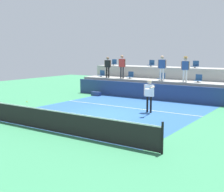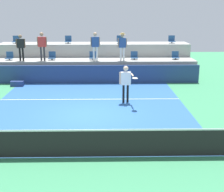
{
  "view_description": "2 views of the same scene",
  "coord_description": "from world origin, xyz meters",
  "px_view_note": "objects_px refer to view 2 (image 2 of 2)",
  "views": [
    {
      "loc": [
        9.14,
        -12.73,
        3.29
      ],
      "look_at": [
        1.08,
        -0.77,
        1.17
      ],
      "focal_mm": 48.81,
      "sensor_mm": 36.0,
      "label": 1
    },
    {
      "loc": [
        0.8,
        -12.84,
        4.44
      ],
      "look_at": [
        1.04,
        -0.82,
        1.07
      ],
      "focal_mm": 50.48,
      "sensor_mm": 36.0,
      "label": 2
    }
  ],
  "objects_px": {
    "stadium_chair_lower_far_left": "(9,57)",
    "stadium_chair_upper_far_left": "(16,40)",
    "stadium_chair_lower_left": "(52,56)",
    "spectator_in_white": "(42,44)",
    "stadium_chair_lower_far_right": "(175,56)",
    "stadium_chair_upper_left": "(68,40)",
    "spectator_leaning_on_rail": "(21,45)",
    "stadium_chair_lower_center": "(93,56)",
    "stadium_chair_upper_right": "(120,40)",
    "spectator_in_grey": "(95,44)",
    "tennis_player": "(126,80)",
    "stadium_chair_lower_right": "(134,56)",
    "equipment_bag": "(17,84)",
    "stadium_chair_upper_far_right": "(172,40)",
    "spectator_with_hat": "(122,44)"
  },
  "relations": [
    {
      "from": "stadium_chair_lower_far_left",
      "to": "stadium_chair_upper_far_left",
      "type": "bearing_deg",
      "value": 90.33
    },
    {
      "from": "stadium_chair_lower_left",
      "to": "spectator_in_white",
      "type": "relative_size",
      "value": 0.29
    },
    {
      "from": "stadium_chair_lower_far_right",
      "to": "stadium_chair_upper_left",
      "type": "height_order",
      "value": "stadium_chair_upper_left"
    },
    {
      "from": "stadium_chair_lower_far_left",
      "to": "spectator_leaning_on_rail",
      "type": "height_order",
      "value": "spectator_leaning_on_rail"
    },
    {
      "from": "spectator_in_white",
      "to": "stadium_chair_lower_far_left",
      "type": "bearing_deg",
      "value": 170.08
    },
    {
      "from": "stadium_chair_lower_left",
      "to": "stadium_chair_lower_center",
      "type": "bearing_deg",
      "value": 0.0
    },
    {
      "from": "stadium_chair_upper_right",
      "to": "spectator_in_grey",
      "type": "distance_m",
      "value": 2.73
    },
    {
      "from": "stadium_chair_upper_far_left",
      "to": "stadium_chair_upper_left",
      "type": "xyz_separation_m",
      "value": [
        3.57,
        0.0,
        0.0
      ]
    },
    {
      "from": "stadium_chair_lower_far_right",
      "to": "spectator_in_white",
      "type": "relative_size",
      "value": 0.29
    },
    {
      "from": "stadium_chair_upper_left",
      "to": "tennis_player",
      "type": "xyz_separation_m",
      "value": [
        3.53,
        -7.24,
        -1.2
      ]
    },
    {
      "from": "stadium_chair_lower_right",
      "to": "spectator_in_white",
      "type": "relative_size",
      "value": 0.29
    },
    {
      "from": "stadium_chair_lower_center",
      "to": "equipment_bag",
      "type": "xyz_separation_m",
      "value": [
        -4.4,
        -1.97,
        -1.31
      ]
    },
    {
      "from": "stadium_chair_lower_left",
      "to": "spectator_leaning_on_rail",
      "type": "relative_size",
      "value": 0.32
    },
    {
      "from": "stadium_chair_lower_far_left",
      "to": "stadium_chair_upper_right",
      "type": "height_order",
      "value": "stadium_chair_upper_right"
    },
    {
      "from": "stadium_chair_lower_far_left",
      "to": "stadium_chair_upper_left",
      "type": "height_order",
      "value": "stadium_chair_upper_left"
    },
    {
      "from": "spectator_in_grey",
      "to": "equipment_bag",
      "type": "relative_size",
      "value": 2.3
    },
    {
      "from": "stadium_chair_lower_far_right",
      "to": "stadium_chair_upper_far_right",
      "type": "distance_m",
      "value": 1.99
    },
    {
      "from": "stadium_chair_lower_right",
      "to": "stadium_chair_upper_right",
      "type": "bearing_deg",
      "value": 115.18
    },
    {
      "from": "spectator_with_hat",
      "to": "equipment_bag",
      "type": "relative_size",
      "value": 2.26
    },
    {
      "from": "stadium_chair_lower_left",
      "to": "stadium_chair_upper_right",
      "type": "relative_size",
      "value": 1.0
    },
    {
      "from": "stadium_chair_upper_far_left",
      "to": "spectator_in_white",
      "type": "height_order",
      "value": "spectator_in_white"
    },
    {
      "from": "tennis_player",
      "to": "spectator_leaning_on_rail",
      "type": "height_order",
      "value": "spectator_leaning_on_rail"
    },
    {
      "from": "equipment_bag",
      "to": "stadium_chair_lower_right",
      "type": "bearing_deg",
      "value": 15.62
    },
    {
      "from": "stadium_chair_upper_left",
      "to": "spectator_in_white",
      "type": "xyz_separation_m",
      "value": [
        -1.36,
        -2.18,
        0.01
      ]
    },
    {
      "from": "stadium_chair_upper_left",
      "to": "equipment_bag",
      "type": "bearing_deg",
      "value": -125.06
    },
    {
      "from": "stadium_chair_upper_far_left",
      "to": "stadium_chair_upper_right",
      "type": "bearing_deg",
      "value": 0.0
    },
    {
      "from": "stadium_chair_lower_left",
      "to": "stadium_chair_lower_center",
      "type": "distance_m",
      "value": 2.6
    },
    {
      "from": "stadium_chair_upper_left",
      "to": "stadium_chair_lower_far_right",
      "type": "bearing_deg",
      "value": -14.31
    },
    {
      "from": "stadium_chair_lower_right",
      "to": "stadium_chair_lower_far_right",
      "type": "distance_m",
      "value": 2.65
    },
    {
      "from": "stadium_chair_upper_far_right",
      "to": "tennis_player",
      "type": "bearing_deg",
      "value": -116.49
    },
    {
      "from": "spectator_in_grey",
      "to": "equipment_bag",
      "type": "height_order",
      "value": "spectator_in_grey"
    },
    {
      "from": "stadium_chair_lower_left",
      "to": "stadium_chair_upper_left",
      "type": "height_order",
      "value": "stadium_chair_upper_left"
    },
    {
      "from": "stadium_chair_upper_left",
      "to": "stadium_chair_upper_right",
      "type": "bearing_deg",
      "value": 0.0
    },
    {
      "from": "spectator_in_white",
      "to": "equipment_bag",
      "type": "height_order",
      "value": "spectator_in_white"
    },
    {
      "from": "stadium_chair_lower_center",
      "to": "spectator_with_hat",
      "type": "distance_m",
      "value": 2.08
    },
    {
      "from": "stadium_chair_lower_left",
      "to": "stadium_chair_upper_far_right",
      "type": "height_order",
      "value": "stadium_chair_upper_far_right"
    },
    {
      "from": "stadium_chair_upper_left",
      "to": "stadium_chair_upper_right",
      "type": "relative_size",
      "value": 1.0
    },
    {
      "from": "stadium_chair_lower_far_right",
      "to": "spectator_with_hat",
      "type": "height_order",
      "value": "spectator_with_hat"
    },
    {
      "from": "stadium_chair_lower_left",
      "to": "stadium_chair_lower_far_right",
      "type": "bearing_deg",
      "value": 0.0
    },
    {
      "from": "tennis_player",
      "to": "spectator_in_grey",
      "type": "distance_m",
      "value": 5.44
    },
    {
      "from": "stadium_chair_upper_far_left",
      "to": "tennis_player",
      "type": "xyz_separation_m",
      "value": [
        7.1,
        -7.24,
        -1.2
      ]
    },
    {
      "from": "stadium_chair_lower_far_right",
      "to": "stadium_chair_upper_far_left",
      "type": "distance_m",
      "value": 10.81
    },
    {
      "from": "stadium_chair_lower_far_left",
      "to": "spectator_in_grey",
      "type": "bearing_deg",
      "value": -4.0
    },
    {
      "from": "stadium_chair_lower_far_left",
      "to": "spectator_with_hat",
      "type": "xyz_separation_m",
      "value": [
        7.17,
        -0.38,
        0.84
      ]
    },
    {
      "from": "stadium_chair_lower_center",
      "to": "tennis_player",
      "type": "distance_m",
      "value": 5.74
    },
    {
      "from": "stadium_chair_upper_far_left",
      "to": "stadium_chair_upper_right",
      "type": "xyz_separation_m",
      "value": [
        7.13,
        0.0,
        0.0
      ]
    },
    {
      "from": "stadium_chair_lower_right",
      "to": "stadium_chair_upper_far_left",
      "type": "distance_m",
      "value": 8.22
    },
    {
      "from": "stadium_chair_lower_far_left",
      "to": "spectator_with_hat",
      "type": "relative_size",
      "value": 0.3
    },
    {
      "from": "stadium_chair_lower_far_left",
      "to": "stadium_chair_lower_left",
      "type": "xyz_separation_m",
      "value": [
        2.71,
        0.0,
        0.0
      ]
    },
    {
      "from": "tennis_player",
      "to": "spectator_leaning_on_rail",
      "type": "xyz_separation_m",
      "value": [
        -6.22,
        5.06,
        1.1
      ]
    }
  ]
}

